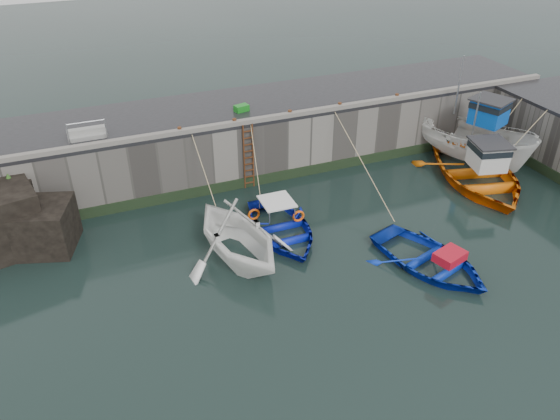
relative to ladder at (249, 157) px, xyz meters
name	(u,v)px	position (x,y,z in m)	size (l,w,h in m)	color
ground	(399,306)	(2.00, -9.91, -1.59)	(120.00, 120.00, 0.00)	black
quay_back	(269,131)	(2.00, 2.59, -0.09)	(30.00, 5.00, 3.00)	slate
road_back	(268,102)	(2.00, 2.59, 1.49)	(30.00, 5.00, 0.16)	black
kerb_back	(287,115)	(2.00, 0.24, 1.67)	(30.00, 0.30, 0.20)	slate
algae_back	(288,175)	(2.00, 0.05, -1.34)	(30.00, 0.08, 0.50)	black
ladder	(249,157)	(0.00, 0.00, 0.00)	(0.51, 0.08, 3.20)	#3F1E0F
boat_near_white	(238,258)	(-2.30, -5.13, -1.59)	(4.56, 5.29, 2.79)	white
boat_near_white_rope	(211,209)	(-2.30, -1.27, -1.59)	(0.04, 3.76, 3.10)	tan
boat_near_blue	(281,234)	(-0.10, -4.23, -1.59)	(3.48, 4.88, 1.01)	#0B1BA9
boat_near_blue_rope	(254,195)	(-0.10, -0.82, -1.59)	(0.04, 3.17, 3.10)	tan
boat_near_navy	(429,266)	(4.30, -8.37, -1.59)	(3.54, 4.96, 1.03)	#0C2DBA
boat_near_navy_rope	(358,198)	(4.30, -2.89, -1.59)	(0.04, 6.50, 3.10)	tan
boat_far_white	(472,141)	(11.52, -1.65, -0.50)	(4.97, 7.15, 5.59)	silver
boat_far_orange	(478,173)	(10.35, -3.69, -1.12)	(6.58, 8.04, 4.46)	orange
fish_crate	(241,108)	(0.31, 1.75, 1.72)	(0.66, 0.41, 0.30)	#167A1B
railing	(87,133)	(-6.75, 1.33, 1.77)	(1.60, 1.05, 1.00)	#A5A8AD
bollard_a	(180,130)	(-3.00, 0.34, 1.71)	(0.18, 0.18, 0.28)	#3F1E0F
bollard_b	(234,122)	(-0.50, 0.34, 1.71)	(0.18, 0.18, 0.28)	#3F1E0F
bollard_c	(290,113)	(2.20, 0.34, 1.71)	(0.18, 0.18, 0.28)	#3F1E0F
bollard_d	(340,105)	(4.80, 0.34, 1.71)	(0.18, 0.18, 0.28)	#3F1E0F
bollard_e	(397,96)	(8.00, 0.34, 1.71)	(0.18, 0.18, 0.28)	#3F1E0F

